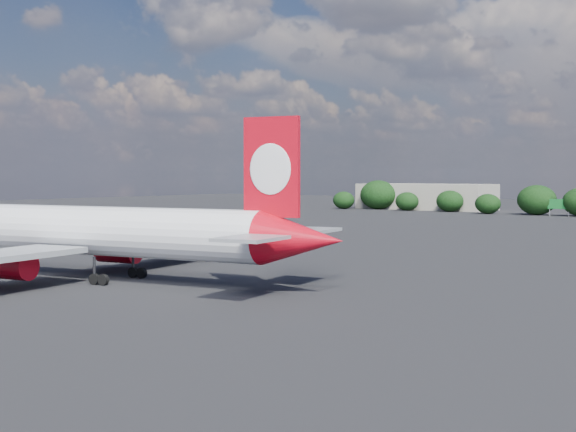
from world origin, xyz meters
The scene contains 4 objects.
ground centered at (0.00, 60.00, 0.00)m, with size 500.00×500.00×0.00m, color black.
qantas_airliner centered at (-13.00, 20.27, 4.97)m, with size 49.97×47.70×16.33m.
terminal_building centered at (-65.00, 192.00, 4.00)m, with size 42.00×16.00×8.00m.
highway_sign centered at (-18.00, 176.00, 3.13)m, with size 6.00×0.30×4.50m.
Camera 1 is at (51.08, -34.74, 11.06)m, focal length 50.00 mm.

